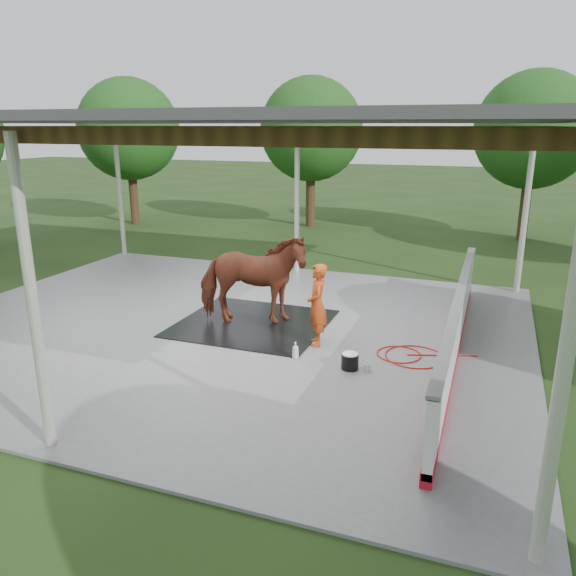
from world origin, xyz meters
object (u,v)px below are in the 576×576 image
(dasher_board, at_px, (457,327))
(wash_bucket, at_px, (350,361))
(handler, at_px, (317,305))
(horse, at_px, (252,279))

(dasher_board, bearing_deg, wash_bucket, -144.58)
(dasher_board, height_order, wash_bucket, dasher_board)
(dasher_board, distance_m, handler, 2.47)
(horse, bearing_deg, handler, -128.52)
(horse, xyz_separation_m, handler, (1.56, -0.61, -0.18))
(horse, height_order, wash_bucket, horse)
(dasher_board, bearing_deg, horse, 175.35)
(dasher_board, distance_m, horse, 4.04)
(dasher_board, relative_size, handler, 5.23)
(dasher_board, height_order, handler, handler)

